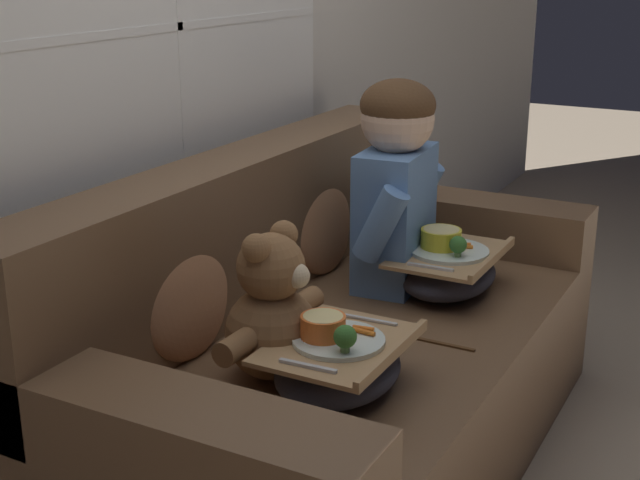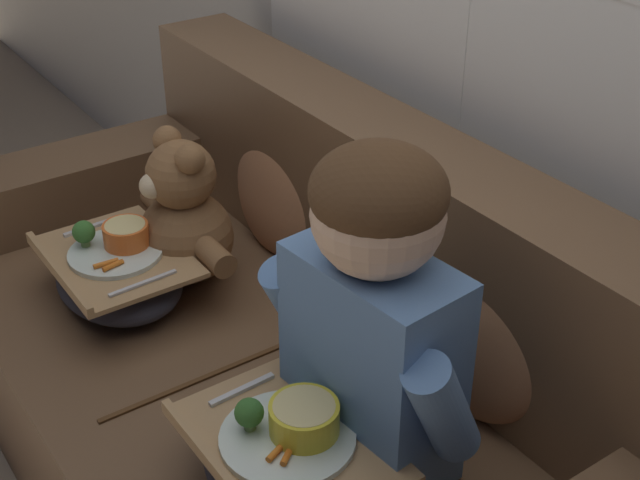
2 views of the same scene
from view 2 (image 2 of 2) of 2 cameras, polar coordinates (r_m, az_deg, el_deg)
name	(u,v)px [view 2 (image 2 of 2)]	position (r m, az deg, el deg)	size (l,w,h in m)	color
couch	(283,392)	(2.15, -2.38, -9.67)	(1.96, 0.99, 0.93)	brown
throw_pillow_behind_child	(481,327)	(1.84, 10.27, -5.52)	(0.39, 0.19, 0.41)	#B2754C
throw_pillow_behind_teddy	(279,184)	(2.34, -2.61, 3.62)	(0.39, 0.19, 0.40)	#B2754C
child_figure	(374,301)	(1.58, 3.48, -3.92)	(0.48, 0.24, 0.66)	#5B84BC
teddy_bear	(183,220)	(2.24, -8.77, 1.24)	(0.43, 0.30, 0.40)	brown
lap_tray_child	(288,462)	(1.68, -2.04, -14.01)	(0.42, 0.30, 0.21)	#2D2D38
lap_tray_teddy	(118,274)	(2.23, -12.78, -2.16)	(0.39, 0.30, 0.21)	#2D2D38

